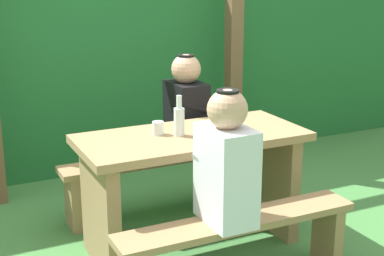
% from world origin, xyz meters
% --- Properties ---
extents(ground_plane, '(12.00, 12.00, 0.00)m').
position_xyz_m(ground_plane, '(0.00, 0.00, 0.00)').
color(ground_plane, '#458140').
extents(hedge_backdrop, '(6.40, 0.65, 1.90)m').
position_xyz_m(hedge_backdrop, '(0.00, 1.91, 0.95)').
color(hedge_backdrop, '#21672F').
rests_on(hedge_backdrop, ground_plane).
extents(pergola_post_right, '(0.12, 0.12, 1.90)m').
position_xyz_m(pergola_post_right, '(1.02, 1.28, 0.95)').
color(pergola_post_right, brown).
rests_on(pergola_post_right, ground_plane).
extents(picnic_table, '(1.40, 0.64, 0.75)m').
position_xyz_m(picnic_table, '(0.00, 0.00, 0.51)').
color(picnic_table, '#9E7A51').
rests_on(picnic_table, ground_plane).
extents(bench_near, '(1.40, 0.24, 0.43)m').
position_xyz_m(bench_near, '(0.00, -0.58, 0.31)').
color(bench_near, '#9E7A51').
rests_on(bench_near, ground_plane).
extents(bench_far, '(1.40, 0.24, 0.43)m').
position_xyz_m(bench_far, '(0.00, 0.58, 0.31)').
color(bench_far, '#9E7A51').
rests_on(bench_far, ground_plane).
extents(person_white_shirt, '(0.25, 0.35, 0.72)m').
position_xyz_m(person_white_shirt, '(-0.08, -0.57, 0.76)').
color(person_white_shirt, silver).
rests_on(person_white_shirt, bench_near).
extents(person_black_coat, '(0.25, 0.35, 0.72)m').
position_xyz_m(person_black_coat, '(0.23, 0.57, 0.76)').
color(person_black_coat, black).
rests_on(person_black_coat, bench_far).
extents(drinking_glass, '(0.07, 0.07, 0.08)m').
position_xyz_m(drinking_glass, '(-0.19, 0.08, 0.79)').
color(drinking_glass, silver).
rests_on(drinking_glass, picnic_table).
extents(bottle_left, '(0.07, 0.07, 0.25)m').
position_xyz_m(bottle_left, '(-0.09, -0.00, 0.85)').
color(bottle_left, silver).
rests_on(bottle_left, picnic_table).
extents(cell_phone, '(0.13, 0.16, 0.01)m').
position_xyz_m(cell_phone, '(0.11, -0.02, 0.76)').
color(cell_phone, black).
rests_on(cell_phone, picnic_table).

